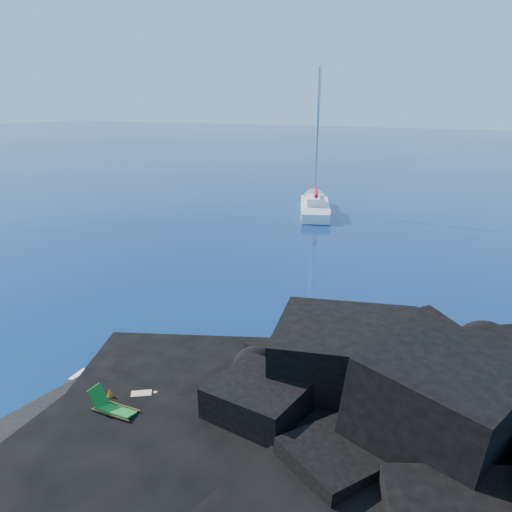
# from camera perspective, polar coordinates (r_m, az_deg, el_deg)

# --- Properties ---
(ground) EXTENTS (400.00, 400.00, 0.00)m
(ground) POSITION_cam_1_polar(r_m,az_deg,el_deg) (20.47, -24.95, -15.82)
(ground) COLOR #030F32
(ground) RESTS_ON ground
(headland) EXTENTS (24.00, 24.00, 3.60)m
(headland) POSITION_cam_1_polar(r_m,az_deg,el_deg) (16.92, 17.40, -22.60)
(headland) COLOR black
(headland) RESTS_ON ground
(beach) EXTENTS (9.08, 6.86, 0.70)m
(beach) POSITION_cam_1_polar(r_m,az_deg,el_deg) (17.92, -13.90, -19.71)
(beach) COLOR black
(beach) RESTS_ON ground
(surf_foam) EXTENTS (10.00, 8.00, 0.06)m
(surf_foam) POSITION_cam_1_polar(r_m,az_deg,el_deg) (20.66, -4.59, -13.73)
(surf_foam) COLOR white
(surf_foam) RESTS_ON ground
(sailboat) EXTENTS (7.27, 13.15, 13.68)m
(sailboat) POSITION_cam_1_polar(r_m,az_deg,el_deg) (49.97, 6.71, 4.96)
(sailboat) COLOR white
(sailboat) RESTS_ON ground
(deck_chair) EXTENTS (1.64, 0.76, 1.11)m
(deck_chair) POSITION_cam_1_polar(r_m,az_deg,el_deg) (18.07, -15.80, -16.03)
(deck_chair) COLOR #186F21
(deck_chair) RESTS_ON beach
(towel) EXTENTS (2.16, 1.90, 0.05)m
(towel) POSITION_cam_1_polar(r_m,az_deg,el_deg) (19.11, -12.92, -15.68)
(towel) COLOR silver
(towel) RESTS_ON beach
(sunbather) EXTENTS (1.82, 1.48, 0.27)m
(sunbather) POSITION_cam_1_polar(r_m,az_deg,el_deg) (19.02, -12.95, -15.27)
(sunbather) COLOR tan
(sunbather) RESTS_ON towel
(marker_cone) EXTENTS (0.43, 0.43, 0.60)m
(marker_cone) POSITION_cam_1_polar(r_m,az_deg,el_deg) (19.05, -16.35, -15.10)
(marker_cone) COLOR #FE5C0D
(marker_cone) RESTS_ON beach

